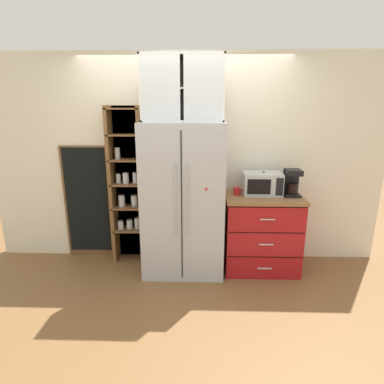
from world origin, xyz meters
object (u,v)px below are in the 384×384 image
at_px(refrigerator, 183,199).
at_px(coffee_maker, 292,182).
at_px(chalkboard_menu, 88,202).
at_px(mug_red, 237,191).
at_px(bottle_green, 263,184).
at_px(microwave, 262,183).

relative_size(refrigerator, coffee_maker, 5.69).
height_order(refrigerator, chalkboard_menu, refrigerator).
relative_size(refrigerator, mug_red, 15.37).
xyz_separation_m(bottle_green, chalkboard_menu, (-2.19, 0.22, -0.31)).
height_order(coffee_maker, mug_red, coffee_maker).
height_order(microwave, chalkboard_menu, chalkboard_menu).
bearing_deg(chalkboard_menu, bottle_green, -5.70).
bearing_deg(bottle_green, microwave, -159.15).
xyz_separation_m(mug_red, chalkboard_menu, (-1.88, 0.26, -0.24)).
xyz_separation_m(refrigerator, mug_red, (0.62, 0.05, 0.09)).
bearing_deg(chalkboard_menu, microwave, -5.90).
height_order(bottle_green, chalkboard_menu, chalkboard_menu).
bearing_deg(bottle_green, chalkboard_menu, 174.30).
relative_size(coffee_maker, mug_red, 2.70).
xyz_separation_m(refrigerator, microwave, (0.92, 0.09, 0.17)).
bearing_deg(microwave, refrigerator, -174.46).
xyz_separation_m(microwave, chalkboard_menu, (-2.17, 0.22, -0.32)).
xyz_separation_m(microwave, bottle_green, (0.02, 0.01, -0.01)).
xyz_separation_m(coffee_maker, bottle_green, (-0.32, 0.05, -0.04)).
distance_m(microwave, chalkboard_menu, 2.21).
bearing_deg(coffee_maker, bottle_green, 171.45).
height_order(microwave, bottle_green, bottle_green).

